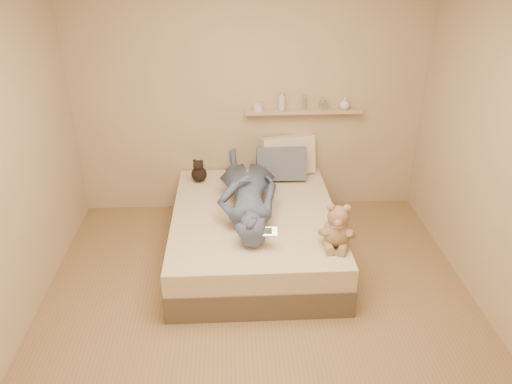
{
  "coord_description": "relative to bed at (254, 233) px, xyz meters",
  "views": [
    {
      "loc": [
        -0.19,
        -3.03,
        2.7
      ],
      "look_at": [
        0.0,
        0.65,
        0.8
      ],
      "focal_mm": 35.0,
      "sensor_mm": 36.0,
      "label": 1
    }
  ],
  "objects": [
    {
      "name": "room",
      "position": [
        0.0,
        -0.93,
        1.08
      ],
      "size": [
        3.8,
        3.8,
        3.8
      ],
      "color": "olive",
      "rests_on": "ground"
    },
    {
      "name": "bed",
      "position": [
        0.0,
        0.0,
        0.0
      ],
      "size": [
        1.5,
        1.9,
        0.45
      ],
      "color": "brown",
      "rests_on": "floor"
    },
    {
      "name": "game_console",
      "position": [
        0.06,
        -0.6,
        0.38
      ],
      "size": [
        0.18,
        0.08,
        0.06
      ],
      "color": "silver",
      "rests_on": "bed"
    },
    {
      "name": "teddy_bear",
      "position": [
        0.64,
        -0.59,
        0.39
      ],
      "size": [
        0.31,
        0.32,
        0.39
      ],
      "color": "#997154",
      "rests_on": "bed"
    },
    {
      "name": "dark_plush",
      "position": [
        -0.53,
        0.67,
        0.33
      ],
      "size": [
        0.16,
        0.16,
        0.25
      ],
      "color": "black",
      "rests_on": "bed"
    },
    {
      "name": "pillow_cream",
      "position": [
        0.39,
        0.83,
        0.43
      ],
      "size": [
        0.59,
        0.35,
        0.42
      ],
      "primitive_type": "cube",
      "rotation": [
        -0.19,
        0.0,
        0.22
      ],
      "color": "beige",
      "rests_on": "bed"
    },
    {
      "name": "pillow_grey",
      "position": [
        0.31,
        0.69,
        0.4
      ],
      "size": [
        0.5,
        0.25,
        0.37
      ],
      "primitive_type": "cube",
      "rotation": [
        -0.33,
        0.0,
        -0.02
      ],
      "color": "#555A68",
      "rests_on": "bed"
    },
    {
      "name": "person",
      "position": [
        -0.06,
        0.09,
        0.41
      ],
      "size": [
        0.55,
        1.5,
        0.36
      ],
      "primitive_type": "imported",
      "rotation": [
        0.0,
        0.0,
        3.14
      ],
      "color": "#495574",
      "rests_on": "bed"
    },
    {
      "name": "wall_shelf",
      "position": [
        0.55,
        0.91,
        0.88
      ],
      "size": [
        1.2,
        0.12,
        0.03
      ],
      "primitive_type": "cube",
      "color": "tan",
      "rests_on": "wall_back"
    },
    {
      "name": "shelf_bottles",
      "position": [
        0.57,
        0.91,
        0.96
      ],
      "size": [
        1.0,
        0.14,
        0.2
      ],
      "color": "silver",
      "rests_on": "wall_shelf"
    }
  ]
}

